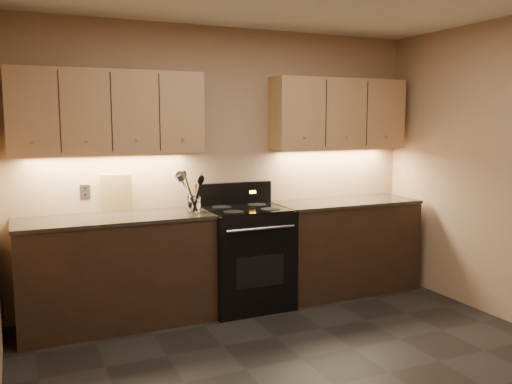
% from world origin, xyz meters
% --- Properties ---
extents(wall_back, '(4.00, 0.04, 2.60)m').
position_xyz_m(wall_back, '(0.00, 2.00, 1.30)').
color(wall_back, '#A47F60').
rests_on(wall_back, ground).
extents(counter_left, '(1.62, 0.62, 0.93)m').
position_xyz_m(counter_left, '(-1.10, 1.70, 0.47)').
color(counter_left, black).
rests_on(counter_left, ground).
extents(counter_right, '(1.46, 0.62, 0.93)m').
position_xyz_m(counter_right, '(1.18, 1.70, 0.47)').
color(counter_right, black).
rests_on(counter_right, ground).
extents(stove, '(0.76, 0.68, 1.14)m').
position_xyz_m(stove, '(0.08, 1.68, 0.48)').
color(stove, black).
rests_on(stove, ground).
extents(upper_cab_left, '(1.60, 0.30, 0.70)m').
position_xyz_m(upper_cab_left, '(-1.10, 1.85, 1.80)').
color(upper_cab_left, tan).
rests_on(upper_cab_left, wall_back).
extents(upper_cab_right, '(1.44, 0.30, 0.70)m').
position_xyz_m(upper_cab_right, '(1.18, 1.85, 1.80)').
color(upper_cab_right, tan).
rests_on(upper_cab_right, wall_back).
extents(outlet_plate, '(0.08, 0.01, 0.12)m').
position_xyz_m(outlet_plate, '(-1.30, 1.99, 1.12)').
color(outlet_plate, '#B2B5BA').
rests_on(outlet_plate, wall_back).
extents(utensil_crock, '(0.15, 0.15, 0.15)m').
position_xyz_m(utensil_crock, '(-0.42, 1.66, 1.00)').
color(utensil_crock, white).
rests_on(utensil_crock, counter_left).
extents(cutting_board, '(0.28, 0.11, 0.34)m').
position_xyz_m(cutting_board, '(-1.04, 1.96, 1.10)').
color(cutting_board, tan).
rests_on(cutting_board, counter_left).
extents(wooden_spoon, '(0.16, 0.10, 0.33)m').
position_xyz_m(wooden_spoon, '(-0.44, 1.66, 1.11)').
color(wooden_spoon, tan).
rests_on(wooden_spoon, utensil_crock).
extents(black_spoon, '(0.12, 0.15, 0.33)m').
position_xyz_m(black_spoon, '(-0.42, 1.68, 1.11)').
color(black_spoon, black).
rests_on(black_spoon, utensil_crock).
extents(black_turner, '(0.19, 0.19, 0.39)m').
position_xyz_m(black_turner, '(-0.41, 1.64, 1.13)').
color(black_turner, black).
rests_on(black_turner, utensil_crock).
extents(steel_spatula, '(0.25, 0.11, 0.37)m').
position_xyz_m(steel_spatula, '(-0.40, 1.66, 1.12)').
color(steel_spatula, silver).
rests_on(steel_spatula, utensil_crock).
extents(steel_skimmer, '(0.24, 0.14, 0.37)m').
position_xyz_m(steel_skimmer, '(-0.39, 1.65, 1.13)').
color(steel_skimmer, silver).
rests_on(steel_skimmer, utensil_crock).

